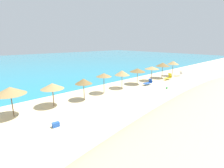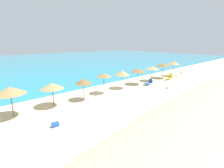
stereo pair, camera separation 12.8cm
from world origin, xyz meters
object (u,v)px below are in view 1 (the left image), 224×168
beach_umbrella_7 (152,68)px  beach_umbrella_9 (173,63)px  beach_umbrella_6 (138,70)px  beach_umbrella_4 (104,75)px  beach_umbrella_1 (10,91)px  beach_umbrella_2 (52,86)px  beach_umbrella_5 (122,73)px  beach_umbrella_3 (84,81)px  lounge_chair_1 (179,74)px  cooler_box (56,125)px  lounge_chair_2 (148,83)px  beach_ball (167,88)px  beach_umbrella_8 (163,64)px  lounge_chair_0 (168,77)px

beach_umbrella_7 → beach_umbrella_9: 6.56m
beach_umbrella_6 → beach_umbrella_4: bearing=-179.0°
beach_umbrella_1 → beach_umbrella_7: (21.12, -0.21, -0.18)m
beach_umbrella_2 → beach_umbrella_5: 10.24m
beach_umbrella_2 → beach_umbrella_4: bearing=-1.2°
beach_umbrella_3 → lounge_chair_1: beach_umbrella_3 is taller
beach_umbrella_1 → cooler_box: size_ratio=5.09×
beach_umbrella_7 → lounge_chair_1: (7.47, -1.23, -1.86)m
beach_umbrella_5 → beach_umbrella_7: bearing=-1.4°
beach_umbrella_2 → beach_umbrella_6: size_ratio=0.97×
lounge_chair_1 → lounge_chair_2: (-10.21, -0.06, -0.03)m
beach_umbrella_5 → beach_ball: beach_umbrella_5 is taller
beach_umbrella_2 → beach_umbrella_4: beach_umbrella_4 is taller
beach_umbrella_7 → beach_umbrella_8: bearing=-0.2°
beach_ball → beach_umbrella_8: bearing=36.6°
beach_umbrella_5 → lounge_chair_0: (10.06, -1.72, -1.81)m
beach_umbrella_3 → beach_umbrella_2: bearing=171.6°
beach_ball → lounge_chair_1: bearing=17.6°
beach_umbrella_1 → beach_umbrella_9: size_ratio=0.94×
beach_umbrella_7 → beach_umbrella_8: (3.36, -0.01, 0.26)m
beach_umbrella_2 → beach_umbrella_7: (17.35, -0.22, 0.10)m
beach_umbrella_3 → lounge_chair_2: (11.16, -1.00, -1.83)m
beach_umbrella_6 → lounge_chair_0: bearing=-14.9°
beach_umbrella_2 → beach_umbrella_8: size_ratio=0.86×
beach_umbrella_1 → lounge_chair_0: beach_umbrella_1 is taller
lounge_chair_1 → lounge_chair_2: 10.21m
beach_umbrella_2 → cooler_box: bearing=-112.2°
beach_ball → beach_umbrella_3: bearing=160.0°
beach_umbrella_7 → cooler_box: 19.70m
beach_umbrella_2 → lounge_chair_1: size_ratio=1.42×
beach_umbrella_8 → beach_umbrella_2: bearing=179.4°
lounge_chair_2 → beach_umbrella_3: bearing=88.6°
beach_umbrella_5 → beach_umbrella_8: beach_umbrella_8 is taller
beach_umbrella_6 → lounge_chair_1: size_ratio=1.46×
lounge_chair_0 → beach_ball: size_ratio=5.81×
beach_umbrella_1 → beach_umbrella_6: beach_umbrella_1 is taller
beach_umbrella_3 → beach_umbrella_5: size_ratio=0.97×
beach_umbrella_6 → beach_umbrella_5: bearing=-179.6°
beach_umbrella_4 → lounge_chair_1: bearing=-4.1°
beach_umbrella_1 → beach_umbrella_5: bearing=-0.1°
beach_umbrella_1 → beach_umbrella_4: bearing=-0.7°
beach_umbrella_2 → beach_umbrella_5: bearing=-0.2°
beach_umbrella_6 → beach_umbrella_7: size_ratio=1.01×
beach_umbrella_3 → beach_umbrella_8: beach_umbrella_8 is taller
beach_umbrella_6 → lounge_chair_1: 11.31m
beach_umbrella_4 → beach_umbrella_6: (6.98, 0.13, -0.19)m
beach_umbrella_9 → beach_umbrella_5: bearing=177.8°
lounge_chair_1 → beach_ball: bearing=131.9°
beach_umbrella_4 → beach_ball: size_ratio=9.61×
beach_umbrella_8 → beach_ball: 7.77m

